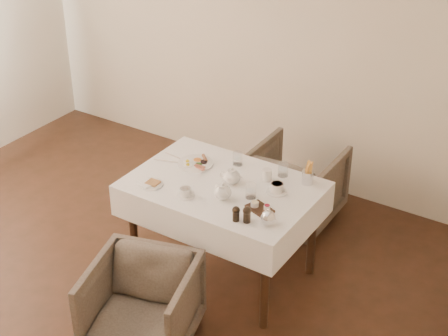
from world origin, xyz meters
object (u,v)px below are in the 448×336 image
table (223,198)px  breakfast_plate (196,163)px  armchair_near (142,306)px  armchair_far (295,184)px  teapot_centre (232,176)px

table → breakfast_plate: 0.36m
armchair_near → armchair_far: armchair_far is taller
breakfast_plate → teapot_centre: 0.38m
table → teapot_centre: bearing=34.4°
teapot_centre → armchair_far: bearing=72.8°
armchair_far → table: bearing=83.2°
table → armchair_far: (0.10, 0.92, -0.32)m
table → teapot_centre: size_ratio=7.98×
armchair_near → breakfast_plate: breakfast_plate is taller
armchair_near → table: bearing=71.6°
armchair_near → teapot_centre: teapot_centre is taller
armchair_far → teapot_centre: size_ratio=4.33×
armchair_far → teapot_centre: 1.02m
table → breakfast_plate: bearing=156.9°
armchair_near → armchair_far: (0.14, 1.81, 0.02)m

